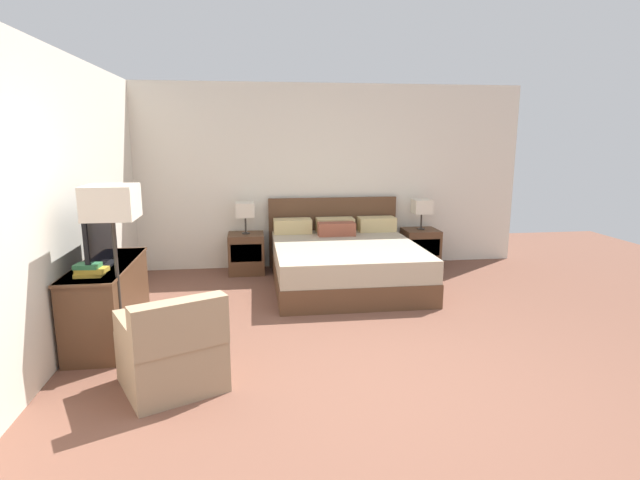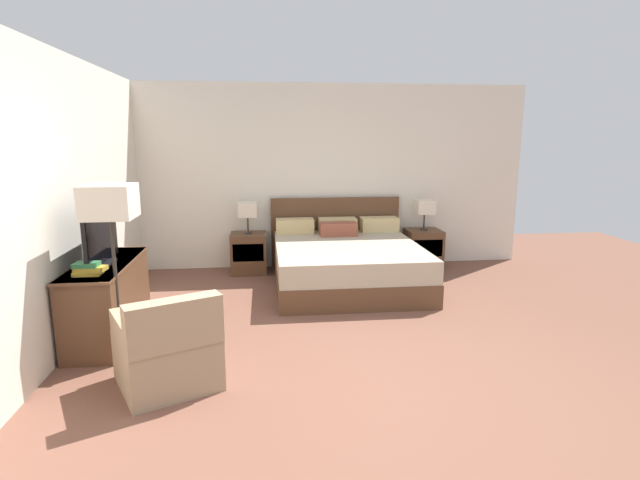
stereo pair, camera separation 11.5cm
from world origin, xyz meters
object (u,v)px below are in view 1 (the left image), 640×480
object	(u,v)px
bed	(345,262)
nightstand_left	(246,253)
table_lamp_right	(422,207)
table_lamp_left	(245,210)
armchair_by_window	(173,353)
book_blue_cover	(92,270)
book_small_top	(87,266)
nightstand_right	(420,248)
tv	(101,235)
floor_lamp	(112,211)
book_red_cover	(89,274)
dresser	(108,300)

from	to	relation	value
bed	nightstand_left	size ratio (longest dim) A/B	3.79
table_lamp_right	nightstand_left	bearing A→B (deg)	-179.97
table_lamp_left	armchair_by_window	xyz separation A→B (m)	(-0.52, -3.29, -0.60)
book_blue_cover	bed	bearing A→B (deg)	37.03
book_blue_cover	book_small_top	world-z (taller)	book_small_top
nightstand_right	book_blue_cover	xyz separation A→B (m)	(-3.78, -2.64, 0.50)
tv	book_blue_cover	world-z (taller)	tv
armchair_by_window	nightstand_right	bearing A→B (deg)	47.06
bed	floor_lamp	world-z (taller)	floor_lamp
nightstand_left	book_red_cover	distance (m)	2.96
bed	nightstand_right	world-z (taller)	bed
book_blue_cover	tv	bearing A→B (deg)	92.01
tv	book_blue_cover	size ratio (longest dim) A/B	3.63
tv	book_small_top	xyz separation A→B (m)	(-0.02, -0.38, -0.19)
nightstand_right	book_red_cover	size ratio (longest dim) A/B	2.52
book_blue_cover	book_small_top	size ratio (longest dim) A/B	1.22
book_small_top	tv	bearing A→B (deg)	87.06
nightstand_right	table_lamp_left	bearing A→B (deg)	179.97
table_lamp_right	floor_lamp	bearing A→B (deg)	-142.79
table_lamp_left	floor_lamp	world-z (taller)	floor_lamp
bed	book_blue_cover	distance (m)	3.19
nightstand_right	book_blue_cover	bearing A→B (deg)	-145.14
book_red_cover	book_small_top	distance (m)	0.07
dresser	armchair_by_window	world-z (taller)	armchair_by_window
nightstand_right	floor_lamp	distance (m)	4.59
tv	armchair_by_window	xyz separation A→B (m)	(0.74, -1.03, -0.73)
table_lamp_left	book_red_cover	world-z (taller)	table_lamp_left
nightstand_right	table_lamp_left	world-z (taller)	table_lamp_left
floor_lamp	armchair_by_window	bearing A→B (deg)	-48.69
table_lamp_left	book_red_cover	xyz separation A→B (m)	(-1.27, -2.64, -0.14)
book_red_cover	floor_lamp	bearing A→B (deg)	-16.22
dresser	book_small_top	bearing A→B (deg)	-92.28
nightstand_left	table_lamp_left	xyz separation A→B (m)	(0.00, 0.00, 0.61)
nightstand_left	book_small_top	bearing A→B (deg)	-115.90
table_lamp_left	tv	bearing A→B (deg)	-119.16
dresser	nightstand_right	bearing A→B (deg)	30.19
dresser	book_red_cover	bearing A→B (deg)	-91.04
tv	book_small_top	world-z (taller)	tv
dresser	book_blue_cover	distance (m)	0.59
table_lamp_right	tv	distance (m)	4.42
nightstand_right	book_red_cover	bearing A→B (deg)	-145.30
dresser	armchair_by_window	bearing A→B (deg)	-55.35
nightstand_left	book_red_cover	xyz separation A→B (m)	(-1.27, -2.64, 0.47)
bed	table_lamp_left	xyz separation A→B (m)	(-1.27, 0.74, 0.59)
dresser	floor_lamp	bearing A→B (deg)	-64.73
book_red_cover	book_blue_cover	size ratio (longest dim) A/B	0.93
floor_lamp	table_lamp_right	bearing A→B (deg)	37.21
dresser	book_small_top	world-z (taller)	book_small_top
dresser	tv	xyz separation A→B (m)	(0.00, -0.05, 0.63)
tv	nightstand_left	bearing A→B (deg)	60.82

